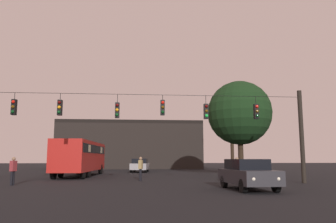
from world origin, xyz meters
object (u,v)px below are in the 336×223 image
Objects in this scene: car_far_left at (140,165)px; pedestrian_crossing_right at (237,169)px; tree_left_silhouette at (231,120)px; tree_behind_building at (240,113)px; pedestrian_crossing_center at (141,167)px; car_near_right at (247,174)px; pedestrian_crossing_left at (13,169)px; city_bus at (81,155)px.

pedestrian_crossing_right reaches higher than car_far_left.
tree_left_silhouette is at bearing 74.94° from pedestrian_crossing_right.
pedestrian_crossing_center is at bearing -147.91° from tree_behind_building.
car_near_right is 0.51× the size of tree_behind_building.
car_far_left is at bearing 135.48° from tree_behind_building.
pedestrian_crossing_right reaches higher than car_near_right.
tree_left_silhouette reaches higher than pedestrian_crossing_left.
car_far_left is 14.50m from pedestrian_crossing_center.
pedestrian_crossing_left is 8.16m from pedestrian_crossing_center.
city_bus is at bearing 127.60° from car_near_right.
car_near_right is 26.38m from tree_left_silhouette.
tree_left_silhouette reaches higher than pedestrian_crossing_right.
car_far_left is 2.69× the size of pedestrian_crossing_center.
pedestrian_crossing_center is (-5.33, 7.21, 0.14)m from car_near_right.
city_bus is 6.68× the size of pedestrian_crossing_center.
pedestrian_crossing_left reaches higher than car_far_left.
pedestrian_crossing_left is at bearing -112.58° from car_far_left.
tree_behind_building reaches higher than car_far_left.
city_bus is 14.90m from pedestrian_crossing_right.
tree_behind_building reaches higher than car_near_right.
car_near_right is 2.70× the size of pedestrian_crossing_left.
car_far_left is at bearing 108.96° from pedestrian_crossing_right.
tree_left_silhouette is at bearing 15.61° from car_far_left.
pedestrian_crossing_left is at bearing 163.14° from car_near_right.
car_near_right is 8.96m from pedestrian_crossing_center.
pedestrian_crossing_center is at bearing -89.86° from car_far_left.
car_far_left is 13.55m from tree_behind_building.
car_near_right and car_far_left have the same top height.
car_near_right is 4.14m from pedestrian_crossing_right.
city_bus is 17.40m from car_near_right.
tree_behind_building is at bearing -3.68° from city_bus.
pedestrian_crossing_left is at bearing -179.12° from pedestrian_crossing_right.
tree_left_silhouette reaches higher than car_far_left.
pedestrian_crossing_center is at bearing -51.21° from city_bus.
city_bus is at bearing -146.45° from tree_left_silhouette.
tree_left_silhouette reaches higher than city_bus.
tree_left_silhouette is (11.64, 17.76, 5.55)m from pedestrian_crossing_center.
pedestrian_crossing_left is (-12.78, 3.87, 0.13)m from car_near_right.
pedestrian_crossing_left is at bearing -151.39° from tree_behind_building.
tree_behind_building is (8.98, 5.63, 4.73)m from pedestrian_crossing_center.
pedestrian_crossing_right is 22.34m from tree_left_silhouette.
car_far_left is at bearing -164.39° from tree_left_silhouette.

